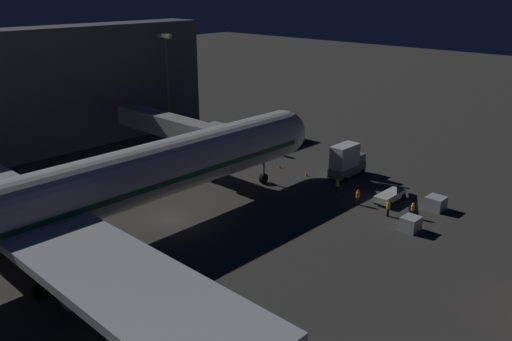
{
  "coord_description": "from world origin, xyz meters",
  "views": [
    {
      "loc": [
        -39.54,
        28.97,
        22.45
      ],
      "look_at": [
        -3.0,
        -9.59,
        3.5
      ],
      "focal_mm": 36.48,
      "sensor_mm": 36.0,
      "label": 1
    }
  ],
  "objects_px": {
    "baggage_container_near_belt": "(436,203)",
    "ground_crew_by_belt_loader": "(388,207)",
    "cargo_truck_aft": "(347,161)",
    "traffic_cone_nose_port": "(306,174)",
    "apron_floodlight_mast": "(167,77)",
    "baggage_container_mid_row": "(411,224)",
    "ground_crew_under_port_wing": "(358,196)",
    "airliner_at_gate": "(32,209)",
    "jet_bridge": "(178,128)",
    "belt_loader": "(390,194)",
    "traffic_cone_nose_starboard": "(280,166)",
    "ground_crew_marshaller_fwd": "(337,184)",
    "ground_crew_near_nose_gear": "(413,210)"
  },
  "relations": [
    {
      "from": "airliner_at_gate",
      "to": "ground_crew_by_belt_loader",
      "type": "relative_size",
      "value": 37.35
    },
    {
      "from": "baggage_container_near_belt",
      "to": "ground_crew_marshaller_fwd",
      "type": "bearing_deg",
      "value": 17.09
    },
    {
      "from": "airliner_at_gate",
      "to": "jet_bridge",
      "type": "bearing_deg",
      "value": -65.13
    },
    {
      "from": "jet_bridge",
      "to": "ground_crew_by_belt_loader",
      "type": "bearing_deg",
      "value": -167.62
    },
    {
      "from": "traffic_cone_nose_port",
      "to": "belt_loader",
      "type": "bearing_deg",
      "value": 179.25
    },
    {
      "from": "ground_crew_under_port_wing",
      "to": "traffic_cone_nose_port",
      "type": "xyz_separation_m",
      "value": [
        9.64,
        -3.33,
        -0.69
      ]
    },
    {
      "from": "ground_crew_marshaller_fwd",
      "to": "airliner_at_gate",
      "type": "bearing_deg",
      "value": 75.31
    },
    {
      "from": "baggage_container_near_belt",
      "to": "ground_crew_under_port_wing",
      "type": "distance_m",
      "value": 8.14
    },
    {
      "from": "ground_crew_by_belt_loader",
      "to": "ground_crew_under_port_wing",
      "type": "distance_m",
      "value": 3.92
    },
    {
      "from": "apron_floodlight_mast",
      "to": "belt_loader",
      "type": "xyz_separation_m",
      "value": [
        -39.44,
        0.27,
        -8.37
      ]
    },
    {
      "from": "baggage_container_near_belt",
      "to": "traffic_cone_nose_starboard",
      "type": "height_order",
      "value": "baggage_container_near_belt"
    },
    {
      "from": "traffic_cone_nose_starboard",
      "to": "airliner_at_gate",
      "type": "bearing_deg",
      "value": 93.8
    },
    {
      "from": "airliner_at_gate",
      "to": "baggage_container_mid_row",
      "type": "height_order",
      "value": "airliner_at_gate"
    },
    {
      "from": "jet_bridge",
      "to": "baggage_container_near_belt",
      "type": "height_order",
      "value": "jet_bridge"
    },
    {
      "from": "apron_floodlight_mast",
      "to": "traffic_cone_nose_port",
      "type": "relative_size",
      "value": 28.44
    },
    {
      "from": "cargo_truck_aft",
      "to": "belt_loader",
      "type": "bearing_deg",
      "value": 157.63
    },
    {
      "from": "ground_crew_marshaller_fwd",
      "to": "ground_crew_under_port_wing",
      "type": "height_order",
      "value": "ground_crew_marshaller_fwd"
    },
    {
      "from": "apron_floodlight_mast",
      "to": "baggage_container_mid_row",
      "type": "relative_size",
      "value": 8.98
    },
    {
      "from": "traffic_cone_nose_port",
      "to": "airliner_at_gate",
      "type": "bearing_deg",
      "value": 86.2
    },
    {
      "from": "baggage_container_near_belt",
      "to": "baggage_container_mid_row",
      "type": "height_order",
      "value": "baggage_container_near_belt"
    },
    {
      "from": "ground_crew_by_belt_loader",
      "to": "cargo_truck_aft",
      "type": "bearing_deg",
      "value": -34.94
    },
    {
      "from": "jet_bridge",
      "to": "apron_floodlight_mast",
      "type": "relative_size",
      "value": 1.29
    },
    {
      "from": "baggage_container_near_belt",
      "to": "ground_crew_marshaller_fwd",
      "type": "distance_m",
      "value": 10.86
    },
    {
      "from": "cargo_truck_aft",
      "to": "ground_crew_by_belt_loader",
      "type": "relative_size",
      "value": 3.03
    },
    {
      "from": "ground_crew_under_port_wing",
      "to": "apron_floodlight_mast",
      "type": "bearing_deg",
      "value": -5.27
    },
    {
      "from": "apron_floodlight_mast",
      "to": "baggage_container_mid_row",
      "type": "xyz_separation_m",
      "value": [
        -44.56,
        5.3,
        -8.5
      ]
    },
    {
      "from": "baggage_container_near_belt",
      "to": "baggage_container_mid_row",
      "type": "xyz_separation_m",
      "value": [
        -0.51,
        6.45,
        -0.01
      ]
    },
    {
      "from": "ground_crew_under_port_wing",
      "to": "ground_crew_near_nose_gear",
      "type": "bearing_deg",
      "value": -170.49
    },
    {
      "from": "airliner_at_gate",
      "to": "ground_crew_near_nose_gear",
      "type": "distance_m",
      "value": 35.84
    },
    {
      "from": "baggage_container_near_belt",
      "to": "traffic_cone_nose_port",
      "type": "distance_m",
      "value": 16.41
    },
    {
      "from": "cargo_truck_aft",
      "to": "baggage_container_mid_row",
      "type": "height_order",
      "value": "cargo_truck_aft"
    },
    {
      "from": "ground_crew_under_port_wing",
      "to": "traffic_cone_nose_port",
      "type": "bearing_deg",
      "value": -19.05
    },
    {
      "from": "airliner_at_gate",
      "to": "baggage_container_near_belt",
      "type": "relative_size",
      "value": 37.41
    },
    {
      "from": "ground_crew_near_nose_gear",
      "to": "ground_crew_marshaller_fwd",
      "type": "height_order",
      "value": "ground_crew_marshaller_fwd"
    },
    {
      "from": "jet_bridge",
      "to": "belt_loader",
      "type": "height_order",
      "value": "jet_bridge"
    },
    {
      "from": "ground_crew_under_port_wing",
      "to": "baggage_container_mid_row",
      "type": "bearing_deg",
      "value": 165.61
    },
    {
      "from": "belt_loader",
      "to": "baggage_container_near_belt",
      "type": "relative_size",
      "value": 4.02
    },
    {
      "from": "apron_floodlight_mast",
      "to": "baggage_container_near_belt",
      "type": "relative_size",
      "value": 8.6
    },
    {
      "from": "belt_loader",
      "to": "traffic_cone_nose_starboard",
      "type": "height_order",
      "value": "belt_loader"
    },
    {
      "from": "baggage_container_mid_row",
      "to": "ground_crew_by_belt_loader",
      "type": "relative_size",
      "value": 0.96
    },
    {
      "from": "baggage_container_mid_row",
      "to": "ground_crew_under_port_wing",
      "type": "relative_size",
      "value": 0.99
    },
    {
      "from": "ground_crew_near_nose_gear",
      "to": "traffic_cone_nose_port",
      "type": "distance_m",
      "value": 15.77
    },
    {
      "from": "airliner_at_gate",
      "to": "baggage_container_near_belt",
      "type": "bearing_deg",
      "value": -118.35
    },
    {
      "from": "baggage_container_near_belt",
      "to": "ground_crew_by_belt_loader",
      "type": "height_order",
      "value": "ground_crew_by_belt_loader"
    },
    {
      "from": "ground_crew_by_belt_loader",
      "to": "ground_crew_marshaller_fwd",
      "type": "xyz_separation_m",
      "value": [
        7.57,
        -1.79,
        -0.02
      ]
    },
    {
      "from": "ground_crew_by_belt_loader",
      "to": "airliner_at_gate",
      "type": "bearing_deg",
      "value": 61.83
    },
    {
      "from": "cargo_truck_aft",
      "to": "traffic_cone_nose_starboard",
      "type": "height_order",
      "value": "cargo_truck_aft"
    },
    {
      "from": "baggage_container_mid_row",
      "to": "traffic_cone_nose_starboard",
      "type": "relative_size",
      "value": 3.17
    },
    {
      "from": "belt_loader",
      "to": "traffic_cone_nose_starboard",
      "type": "bearing_deg",
      "value": -0.54
    },
    {
      "from": "apron_floodlight_mast",
      "to": "traffic_cone_nose_port",
      "type": "bearing_deg",
      "value": 179.76
    }
  ]
}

